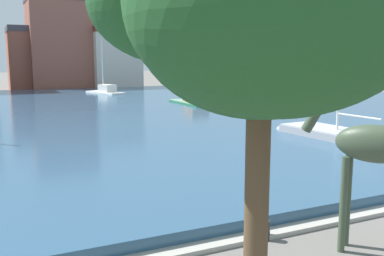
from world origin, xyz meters
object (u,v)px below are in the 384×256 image
(mooring_bollard, at_px, (265,230))
(sailboat_green, at_px, (192,102))
(sailboat_grey, at_px, (333,137))
(shade_tree, at_px, (261,14))
(sailboat_white, at_px, (104,93))
(giraffe_statue, at_px, (368,147))

(mooring_bollard, bearing_deg, sailboat_green, 68.18)
(sailboat_grey, relative_size, shade_tree, 1.43)
(sailboat_grey, bearing_deg, sailboat_white, 96.13)
(shade_tree, relative_size, mooring_bollard, 12.85)
(sailboat_white, bearing_deg, sailboat_green, -73.01)
(sailboat_white, bearing_deg, giraffe_statue, -96.35)
(sailboat_white, xyz_separation_m, mooring_bollard, (-6.50, -42.18, -0.24))
(sailboat_green, xyz_separation_m, mooring_bollard, (-11.00, -27.46, -0.29))
(sailboat_green, height_order, shade_tree, sailboat_green)
(sailboat_white, relative_size, shade_tree, 1.05)
(giraffe_statue, relative_size, mooring_bollard, 9.85)
(sailboat_grey, distance_m, mooring_bollard, 13.19)
(sailboat_grey, height_order, mooring_bollard, sailboat_grey)
(sailboat_green, bearing_deg, mooring_bollard, -111.82)
(giraffe_statue, bearing_deg, sailboat_grey, 49.73)
(mooring_bollard, bearing_deg, sailboat_white, 81.24)
(mooring_bollard, bearing_deg, sailboat_grey, 39.85)
(shade_tree, distance_m, mooring_bollard, 6.46)
(giraffe_statue, height_order, sailboat_green, sailboat_green)
(giraffe_statue, bearing_deg, shade_tree, -156.80)
(sailboat_green, relative_size, mooring_bollard, 15.07)
(mooring_bollard, bearing_deg, giraffe_statue, -43.94)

